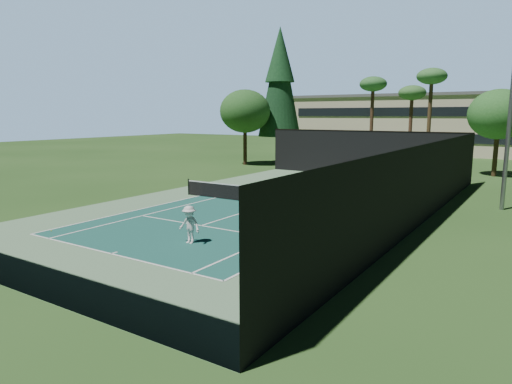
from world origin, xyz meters
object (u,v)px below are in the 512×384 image
at_px(player, 189,225).
at_px(tennis_ball_c, 288,197).
at_px(tennis_ball_a, 51,231).
at_px(tennis_ball_d, 259,187).
at_px(tennis_ball_b, 278,198).
at_px(park_bench, 349,169).
at_px(tennis_net, 269,196).
at_px(trash_bin, 355,171).

distance_m(player, tennis_ball_c, 11.87).
bearing_deg(tennis_ball_a, tennis_ball_d, 86.06).
xyz_separation_m(tennis_ball_a, tennis_ball_d, (1.12, 16.23, 0.00)).
distance_m(tennis_ball_b, park_bench, 13.68).
height_order(tennis_net, tennis_ball_a, tennis_net).
relative_size(player, trash_bin, 1.72).
height_order(tennis_ball_d, park_bench, park_bench).
xyz_separation_m(player, tennis_ball_b, (-2.08, 11.03, -0.78)).
height_order(tennis_ball_a, tennis_ball_b, tennis_ball_b).
bearing_deg(player, tennis_ball_d, 111.17).
bearing_deg(tennis_ball_b, tennis_ball_d, 138.06).
height_order(tennis_ball_a, park_bench, park_bench).
xyz_separation_m(tennis_net, tennis_ball_b, (-0.52, 1.99, -0.52)).
distance_m(tennis_net, tennis_ball_b, 2.13).
bearing_deg(park_bench, tennis_ball_d, -105.69).
relative_size(park_bench, trash_bin, 1.59).
distance_m(tennis_ball_b, tennis_ball_d, 4.76).
bearing_deg(trash_bin, tennis_ball_d, -109.86).
bearing_deg(tennis_ball_d, tennis_ball_b, -41.94).
relative_size(tennis_ball_d, park_bench, 0.04).
xyz_separation_m(tennis_ball_a, tennis_ball_c, (5.03, 13.74, -0.00)).
height_order(tennis_net, tennis_ball_c, tennis_net).
bearing_deg(tennis_ball_a, tennis_net, 64.93).
bearing_deg(park_bench, trash_bin, -22.64).
bearing_deg(park_bench, player, -83.82).
distance_m(tennis_ball_c, trash_bin, 12.68).
bearing_deg(player, tennis_ball_c, 97.87).
bearing_deg(tennis_ball_b, tennis_net, -75.47).
relative_size(tennis_ball_b, tennis_ball_d, 1.03).
bearing_deg(tennis_ball_c, trash_bin, 91.08).
height_order(tennis_net, park_bench, tennis_net).
xyz_separation_m(tennis_ball_c, tennis_ball_d, (-3.91, 2.49, 0.00)).
bearing_deg(tennis_ball_c, tennis_ball_a, -110.12).
relative_size(tennis_ball_a, trash_bin, 0.07).
height_order(tennis_ball_b, park_bench, park_bench).
distance_m(tennis_net, trash_bin, 15.35).
xyz_separation_m(tennis_ball_d, trash_bin, (3.68, 10.18, 0.45)).
bearing_deg(tennis_net, trash_bin, 91.42).
bearing_deg(trash_bin, tennis_ball_c, -88.92).
distance_m(park_bench, trash_bin, 0.80).
bearing_deg(tennis_ball_a, trash_bin, 79.71).
xyz_separation_m(player, tennis_ball_a, (-6.73, -2.02, -0.78)).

